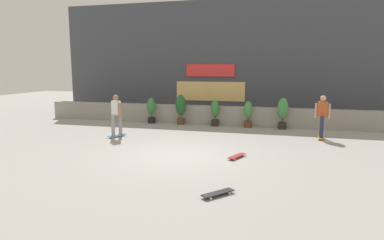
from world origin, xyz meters
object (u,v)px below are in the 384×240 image
Objects in this scene: potted_plant_1 at (181,107)px; skateboard_near_camera at (218,193)px; skater_by_wall_right at (116,114)px; potted_plant_2 at (215,112)px; potted_plant_4 at (283,111)px; potted_plant_0 at (151,109)px; skateboard_aside at (237,156)px; skater_by_wall_left at (322,115)px; potted_plant_3 at (248,113)px.

potted_plant_1 is 1.98× the size of skateboard_near_camera.
skater_by_wall_right is 2.30× the size of skateboard_near_camera.
skater_by_wall_right is (-1.59, -3.54, 0.10)m from potted_plant_1.
potted_plant_4 reaches higher than potted_plant_2.
potted_plant_0 is at bearing 120.10° from skateboard_near_camera.
potted_plant_2 is 1.69× the size of skateboard_near_camera.
potted_plant_0 is 6.34m from potted_plant_4.
potted_plant_4 is at bearing 76.20° from skateboard_aside.
potted_plant_2 is at bearing 158.69° from skater_by_wall_left.
potted_plant_3 is at bearing -0.00° from potted_plant_2.
potted_plant_0 is at bearing 132.58° from skateboard_aside.
skater_by_wall_left reaches higher than skateboard_near_camera.
skater_by_wall_right is at bearing -167.46° from skater_by_wall_left.
potted_plant_3 is 0.87× the size of potted_plant_4.
skater_by_wall_left is at bearing -15.88° from potted_plant_1.
skater_by_wall_right is at bearing -143.92° from potted_plant_3.
potted_plant_0 is at bearing 180.00° from potted_plant_3.
skateboard_aside is (3.47, -5.44, -0.78)m from potted_plant_1.
potted_plant_1 is at bearing -180.00° from potted_plant_2.
potted_plant_4 is 1.74× the size of skateboard_aside.
potted_plant_1 reaches higher than skateboard_aside.
potted_plant_3 is 1.51× the size of skateboard_aside.
potted_plant_1 is at bearing 122.51° from skateboard_aside.
skater_by_wall_left is (3.02, -1.79, 0.28)m from potted_plant_3.
potted_plant_0 is at bearing 180.00° from potted_plant_1.
potted_plant_4 is (1.55, 0.00, 0.15)m from potted_plant_3.
skater_by_wall_left is (4.58, -1.79, 0.26)m from potted_plant_2.
skateboard_near_camera is (5.06, -5.09, -0.88)m from skater_by_wall_right.
potted_plant_2 is 1.54× the size of skateboard_aside.
potted_plant_3 is at bearing 149.39° from skater_by_wall_left.
potted_plant_4 reaches higher than potted_plant_0.
potted_plant_1 is at bearing 164.12° from skater_by_wall_left.
skater_by_wall_left is 2.30× the size of skateboard_near_camera.
potted_plant_4 is at bearing 0.00° from potted_plant_3.
potted_plant_1 is 0.86× the size of skater_by_wall_left.
potted_plant_2 is 3.11m from potted_plant_4.
skater_by_wall_left reaches higher than skateboard_aside.
skateboard_aside is at bearing -103.80° from potted_plant_4.
potted_plant_0 is at bearing 89.00° from skater_by_wall_right.
skater_by_wall_right is (-4.85, -3.54, 0.28)m from potted_plant_3.
skater_by_wall_left is (7.81, -1.79, 0.24)m from potted_plant_0.
potted_plant_3 is at bearing 180.00° from potted_plant_4.
potted_plant_3 is 8.65m from skateboard_near_camera.
potted_plant_3 is at bearing 36.08° from skater_by_wall_right.
potted_plant_0 is at bearing 180.00° from potted_plant_2.
potted_plant_3 is 5.48m from skateboard_aside.
skateboard_near_camera is at bearing -59.90° from potted_plant_0.
potted_plant_1 is at bearing -0.00° from potted_plant_0.
potted_plant_2 is at bearing 180.00° from potted_plant_4.
skater_by_wall_left is at bearing 52.47° from skateboard_aside.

